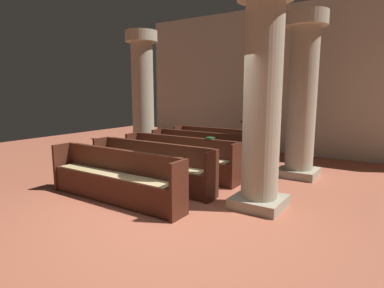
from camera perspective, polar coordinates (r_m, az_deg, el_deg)
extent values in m
plane|color=#AD5B42|center=(5.37, -5.83, -11.88)|extent=(19.20, 19.20, 0.00)
cube|color=beige|center=(10.44, 15.97, 10.74)|extent=(10.00, 0.16, 4.50)
cube|color=#4C2316|center=(8.91, 5.06, -0.20)|extent=(2.80, 0.38, 0.05)
cube|color=#4C2316|center=(9.02, 5.59, 1.43)|extent=(2.80, 0.04, 0.43)
cube|color=#411E13|center=(9.04, 5.75, 2.74)|extent=(2.69, 0.06, 0.02)
cube|color=#442014|center=(9.67, -2.42, 0.55)|extent=(0.06, 0.44, 0.91)
cube|color=#442014|center=(8.34, 13.73, -1.14)|extent=(0.06, 0.44, 0.91)
cube|color=#482115|center=(8.80, 4.49, -1.85)|extent=(2.80, 0.03, 0.42)
cube|color=tan|center=(8.89, 5.00, 0.01)|extent=(2.58, 0.32, 0.02)
cube|color=#4C2316|center=(8.07, 1.71, -1.18)|extent=(2.80, 0.38, 0.05)
cube|color=#4C2316|center=(8.17, 2.34, 0.63)|extent=(2.80, 0.04, 0.43)
cube|color=#411E13|center=(8.18, 2.52, 2.08)|extent=(2.69, 0.06, 0.02)
cube|color=#442014|center=(8.90, -6.14, -0.27)|extent=(0.06, 0.44, 0.91)
cube|color=#442014|center=(7.43, 11.14, -2.32)|extent=(0.06, 0.44, 0.91)
cube|color=#482115|center=(7.97, 1.04, -3.01)|extent=(2.80, 0.03, 0.42)
cube|color=tan|center=(8.05, 1.64, -0.95)|extent=(2.58, 0.32, 0.02)
cube|color=#4C2316|center=(7.27, -2.39, -2.37)|extent=(2.80, 0.38, 0.05)
cube|color=#4C2316|center=(7.36, -1.64, -0.35)|extent=(2.80, 0.04, 0.43)
cube|color=#411E13|center=(7.36, -1.43, 1.27)|extent=(2.69, 0.06, 0.02)
cube|color=#442014|center=(8.17, -10.55, -1.24)|extent=(0.06, 0.44, 0.91)
cube|color=#442014|center=(6.55, 7.83, -3.81)|extent=(0.06, 0.44, 0.91)
cube|color=#482115|center=(7.18, -3.20, -4.42)|extent=(2.80, 0.03, 0.42)
cube|color=tan|center=(7.24, -2.49, -2.12)|extent=(2.58, 0.32, 0.02)
cube|color=#4C2316|center=(6.51, -7.49, -3.83)|extent=(2.80, 0.38, 0.05)
cube|color=#4C2316|center=(6.59, -6.58, -1.56)|extent=(2.80, 0.04, 0.43)
cube|color=#411E13|center=(6.59, -6.35, 0.25)|extent=(2.69, 0.06, 0.02)
cube|color=#442014|center=(7.51, -15.77, -2.38)|extent=(0.06, 0.44, 0.91)
cube|color=#442014|center=(5.70, 3.50, -5.73)|extent=(0.06, 0.44, 0.91)
cube|color=#482115|center=(6.44, -8.47, -6.13)|extent=(2.80, 0.03, 0.42)
cube|color=tan|center=(6.49, -7.61, -3.56)|extent=(2.58, 0.32, 0.02)
cube|color=#4C2316|center=(5.83, -13.88, -5.61)|extent=(2.80, 0.38, 0.05)
cube|color=#4C2316|center=(5.88, -12.77, -3.06)|extent=(2.80, 0.04, 0.43)
cube|color=#411E13|center=(5.88, -12.51, -1.04)|extent=(2.69, 0.06, 0.02)
cube|color=#442014|center=(6.93, -21.95, -3.69)|extent=(0.06, 0.44, 0.91)
cube|color=#442014|center=(4.91, -2.34, -8.25)|extent=(0.06, 0.44, 0.91)
cube|color=#482115|center=(5.78, -15.07, -8.18)|extent=(2.80, 0.03, 0.42)
cube|color=tan|center=(5.81, -14.03, -5.31)|extent=(2.58, 0.32, 0.02)
cube|color=#9F967E|center=(7.81, 18.42, -4.81)|extent=(0.85, 0.85, 0.18)
cylinder|color=#ADA389|center=(7.59, 19.07, 7.46)|extent=(0.63, 0.63, 3.15)
cylinder|color=#B6AB90|center=(7.74, 19.80, 20.30)|extent=(0.91, 0.91, 0.30)
cube|color=#9F967E|center=(9.69, -8.53, -1.72)|extent=(0.85, 0.85, 0.18)
cylinder|color=#ADA389|center=(9.51, -8.78, 8.16)|extent=(0.63, 0.63, 3.15)
cylinder|color=#B6AB90|center=(9.64, -9.05, 18.45)|extent=(0.91, 0.91, 0.30)
cube|color=#9F967E|center=(5.61, 11.84, -10.08)|extent=(0.82, 0.82, 0.18)
cylinder|color=#ADA389|center=(5.30, 12.45, 7.12)|extent=(0.61, 0.61, 3.15)
cube|color=#562B1A|center=(9.80, 10.11, -2.00)|extent=(0.45, 0.45, 0.06)
cube|color=brown|center=(9.72, 10.19, 0.57)|extent=(0.28, 0.28, 0.95)
cube|color=brown|center=(9.65, 10.28, 3.71)|extent=(0.48, 0.35, 0.15)
cube|color=#194723|center=(6.98, 3.25, 1.05)|extent=(0.14, 0.19, 0.04)
cube|color=navy|center=(7.05, 11.68, -5.72)|extent=(0.44, 0.26, 0.26)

